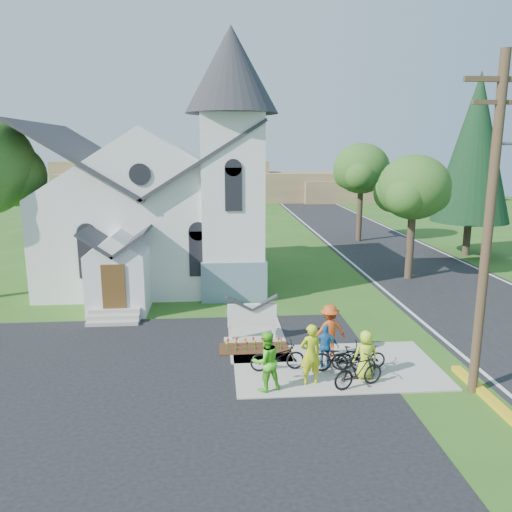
{
  "coord_description": "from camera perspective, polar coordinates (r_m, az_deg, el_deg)",
  "views": [
    {
      "loc": [
        -2.53,
        -15.14,
        7.36
      ],
      "look_at": [
        -0.9,
        5.0,
        3.0
      ],
      "focal_mm": 35.0,
      "sensor_mm": 36.0,
      "label": 1
    }
  ],
  "objects": [
    {
      "name": "flower_bed",
      "position": [
        18.96,
        -0.24,
        -10.54
      ],
      "size": [
        2.6,
        1.1,
        0.07
      ],
      "primitive_type": "cube",
      "color": "#37200F",
      "rests_on": "ground"
    },
    {
      "name": "bike_2",
      "position": [
        17.18,
        9.7,
        -11.32
      ],
      "size": [
        1.99,
        0.87,
        1.02
      ],
      "primitive_type": "imported",
      "rotation": [
        0.0,
        0.0,
        1.47
      ],
      "color": "black",
      "rests_on": "sidewalk"
    },
    {
      "name": "tree_road_near",
      "position": [
        29.37,
        17.61,
        7.42
      ],
      "size": [
        4.0,
        4.0,
        7.05
      ],
      "color": "#3A2D20",
      "rests_on": "ground"
    },
    {
      "name": "tree_road_mid",
      "position": [
        40.83,
        11.96,
        9.71
      ],
      "size": [
        4.4,
        4.4,
        7.8
      ],
      "color": "#3A2D20",
      "rests_on": "ground"
    },
    {
      "name": "cyclist_4",
      "position": [
        16.76,
        12.41,
        -10.95
      ],
      "size": [
        0.81,
        0.55,
        1.61
      ],
      "primitive_type": "imported",
      "rotation": [
        0.0,
        0.0,
        3.19
      ],
      "color": "#BFE62B",
      "rests_on": "sidewalk"
    },
    {
      "name": "cyclist_1",
      "position": [
        15.59,
        1.16,
        -11.9
      ],
      "size": [
        1.11,
        0.99,
        1.9
      ],
      "primitive_type": "imported",
      "rotation": [
        0.0,
        0.0,
        3.49
      ],
      "color": "#61DF29",
      "rests_on": "sidewalk"
    },
    {
      "name": "cyclist_3",
      "position": [
        18.19,
        8.39,
        -8.42
      ],
      "size": [
        1.32,
        0.89,
        1.9
      ],
      "primitive_type": "imported",
      "rotation": [
        0.0,
        0.0,
        3.3
      ],
      "color": "#C44515",
      "rests_on": "sidewalk"
    },
    {
      "name": "bike_0",
      "position": [
        17.06,
        2.46,
        -11.4
      ],
      "size": [
        1.9,
        0.79,
        0.97
      ],
      "primitive_type": "imported",
      "rotation": [
        0.0,
        0.0,
        1.65
      ],
      "color": "black",
      "rests_on": "sidewalk"
    },
    {
      "name": "ground",
      "position": [
        17.02,
        4.52,
        -13.48
      ],
      "size": [
        120.0,
        120.0,
        0.0
      ],
      "primitive_type": "plane",
      "color": "#2D5A19",
      "rests_on": "ground"
    },
    {
      "name": "cyclist_0",
      "position": [
        16.05,
        6.25,
        -11.08
      ],
      "size": [
        0.81,
        0.63,
        1.98
      ],
      "primitive_type": "imported",
      "rotation": [
        0.0,
        0.0,
        3.39
      ],
      "color": "#BACE18",
      "rests_on": "sidewalk"
    },
    {
      "name": "church",
      "position": [
        27.86,
        -10.77,
        7.62
      ],
      "size": [
        12.35,
        12.0,
        13.0
      ],
      "color": "white",
      "rests_on": "ground"
    },
    {
      "name": "conifer",
      "position": [
        37.49,
        23.74,
        11.22
      ],
      "size": [
        5.2,
        5.2,
        12.4
      ],
      "color": "#3A2D20",
      "rests_on": "ground"
    },
    {
      "name": "bike_4",
      "position": [
        17.52,
        11.88,
        -11.16
      ],
      "size": [
        1.72,
        0.64,
        0.89
      ],
      "primitive_type": "imported",
      "rotation": [
        0.0,
        0.0,
        1.6
      ],
      "color": "black",
      "rests_on": "sidewalk"
    },
    {
      "name": "bike_1",
      "position": [
        16.22,
        11.65,
        -12.81
      ],
      "size": [
        1.82,
        1.02,
        1.05
      ],
      "primitive_type": "imported",
      "rotation": [
        0.0,
        0.0,
        1.89
      ],
      "color": "black",
      "rests_on": "sidewalk"
    },
    {
      "name": "parking_lot",
      "position": [
        15.7,
        -21.49,
        -16.64
      ],
      "size": [
        20.0,
        16.0,
        0.02
      ],
      "primitive_type": "cube",
      "color": "black",
      "rests_on": "ground"
    },
    {
      "name": "bike_3",
      "position": [
        17.24,
        11.1,
        -11.53
      ],
      "size": [
        1.53,
        0.9,
        0.89
      ],
      "primitive_type": "imported",
      "rotation": [
        0.0,
        0.0,
        1.22
      ],
      "color": "black",
      "rests_on": "sidewalk"
    },
    {
      "name": "sidewalk",
      "position": [
        17.74,
        9.16,
        -12.41
      ],
      "size": [
        7.0,
        4.0,
        0.05
      ],
      "primitive_type": "cube",
      "color": "#9D998E",
      "rests_on": "ground"
    },
    {
      "name": "distant_hills",
      "position": [
        71.9,
        0.09,
        8.05
      ],
      "size": [
        61.0,
        10.0,
        5.6
      ],
      "color": "olive",
      "rests_on": "ground"
    },
    {
      "name": "utility_pole",
      "position": [
        15.88,
        25.31,
        3.93
      ],
      "size": [
        3.45,
        0.28,
        10.0
      ],
      "color": "#453422",
      "rests_on": "ground"
    },
    {
      "name": "road",
      "position": [
        33.45,
        17.51,
        -1.08
      ],
      "size": [
        8.0,
        90.0,
        0.02
      ],
      "primitive_type": "cube",
      "color": "black",
      "rests_on": "ground"
    },
    {
      "name": "church_sign",
      "position": [
        19.44,
        -0.45,
        -6.82
      ],
      "size": [
        2.2,
        0.4,
        1.7
      ],
      "color": "#9D998E",
      "rests_on": "ground"
    },
    {
      "name": "cyclist_2",
      "position": [
        17.3,
        7.96,
        -10.19
      ],
      "size": [
        0.96,
        0.6,
        1.52
      ],
      "primitive_type": "imported",
      "rotation": [
        0.0,
        0.0,
        2.87
      ],
      "color": "#2063A2",
      "rests_on": "sidewalk"
    }
  ]
}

